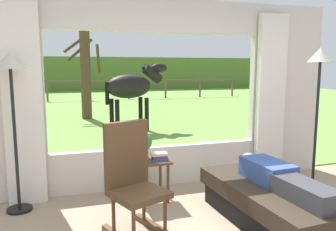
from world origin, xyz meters
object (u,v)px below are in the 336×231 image
object	(u,v)px
rocking_chair	(133,180)
floor_lamp_left	(11,84)
book_stack	(159,156)
floor_lamp_right	(319,77)
reclining_person	(278,177)
pasture_tree	(86,72)
potted_plant	(143,144)
horse	(132,87)
side_table	(151,166)
recliner_sofa	(274,203)

from	to	relation	value
rocking_chair	floor_lamp_left	xyz separation A→B (m)	(-1.16, 0.91, 0.91)
rocking_chair	book_stack	size ratio (longest dim) A/B	5.48
book_stack	floor_lamp_right	xyz separation A→B (m)	(2.03, -0.32, 0.96)
reclining_person	pasture_tree	world-z (taller)	pasture_tree
book_stack	floor_lamp_left	xyz separation A→B (m)	(-1.63, 0.19, 0.89)
reclining_person	pasture_tree	bearing A→B (deg)	96.26
potted_plant	floor_lamp_left	size ratio (longest dim) A/B	0.18
floor_lamp_right	horse	world-z (taller)	floor_lamp_right
reclining_person	horse	world-z (taller)	horse
reclining_person	book_stack	distance (m)	1.41
rocking_chair	floor_lamp_left	distance (m)	1.73
floor_lamp_right	floor_lamp_left	bearing A→B (deg)	172.03
rocking_chair	floor_lamp_right	distance (m)	2.72
rocking_chair	floor_lamp_right	size ratio (longest dim) A/B	0.59
reclining_person	side_table	distance (m)	1.52
horse	reclining_person	bearing A→B (deg)	-12.98
book_stack	pasture_tree	xyz separation A→B (m)	(-0.40, 7.09, 0.93)
floor_lamp_left	floor_lamp_right	distance (m)	3.70
rocking_chair	horse	size ratio (longest dim) A/B	0.62
rocking_chair	side_table	world-z (taller)	rocking_chair
rocking_chair	floor_lamp_right	xyz separation A→B (m)	(2.51, 0.40, 0.98)
reclining_person	horse	bearing A→B (deg)	90.79
recliner_sofa	rocking_chair	distance (m)	1.52
reclining_person	potted_plant	distance (m)	1.63
potted_plant	recliner_sofa	bearing A→B (deg)	-42.79
side_table	rocking_chair	bearing A→B (deg)	-116.11
recliner_sofa	reclining_person	size ratio (longest dim) A/B	1.22
reclining_person	side_table	size ratio (longest dim) A/B	2.76
recliner_sofa	side_table	world-z (taller)	side_table
floor_lamp_right	pasture_tree	xyz separation A→B (m)	(-2.43, 7.41, -0.03)
pasture_tree	reclining_person	bearing A→B (deg)	-80.25
reclining_person	floor_lamp_right	xyz separation A→B (m)	(1.04, 0.69, 1.00)
recliner_sofa	side_table	xyz separation A→B (m)	(-1.08, 1.02, 0.21)
floor_lamp_left	rocking_chair	bearing A→B (deg)	-38.25
recliner_sofa	floor_lamp_left	bearing A→B (deg)	152.83
horse	floor_lamp_left	bearing A→B (deg)	-44.07
recliner_sofa	horse	distance (m)	5.60
reclining_person	book_stack	size ratio (longest dim) A/B	7.03
reclining_person	potted_plant	world-z (taller)	potted_plant
potted_plant	horse	size ratio (longest dim) A/B	0.18
floor_lamp_left	pasture_tree	size ratio (longest dim) A/B	0.64
potted_plant	book_stack	xyz separation A→B (m)	(0.17, -0.12, -0.14)
side_table	horse	size ratio (longest dim) A/B	0.29
rocking_chair	floor_lamp_right	bearing A→B (deg)	-12.47
reclining_person	floor_lamp_right	world-z (taller)	floor_lamp_right
rocking_chair	pasture_tree	size ratio (longest dim) A/B	0.40
rocking_chair	recliner_sofa	bearing A→B (deg)	-30.73
horse	pasture_tree	world-z (taller)	pasture_tree
recliner_sofa	book_stack	world-z (taller)	book_stack
side_table	potted_plant	distance (m)	0.29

